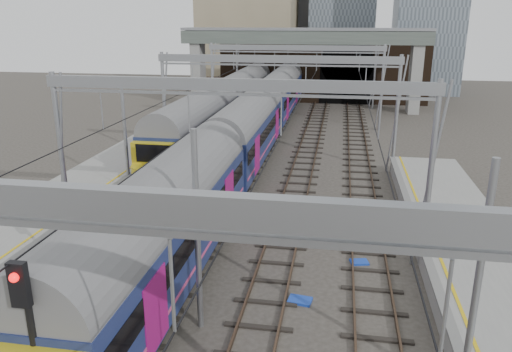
% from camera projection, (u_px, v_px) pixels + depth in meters
% --- Properties ---
extents(tracks, '(14.40, 80.00, 0.22)m').
position_uv_depth(tracks, '(260.00, 199.00, 29.57)').
color(tracks, '#4C3828').
rests_on(tracks, ground).
extents(overhead_line, '(16.80, 80.00, 8.00)m').
position_uv_depth(overhead_line, '(276.00, 75.00, 33.70)').
color(overhead_line, gray).
rests_on(overhead_line, ground).
extents(retaining_wall, '(28.00, 2.75, 9.00)m').
position_uv_depth(retaining_wall, '(318.00, 68.00, 62.78)').
color(retaining_wall, black).
rests_on(retaining_wall, ground).
extents(overbridge, '(28.00, 3.00, 9.25)m').
position_uv_depth(overbridge, '(304.00, 46.00, 56.54)').
color(overbridge, gray).
rests_on(overbridge, ground).
extents(train_main, '(3.04, 70.19, 5.15)m').
position_uv_depth(train_main, '(266.00, 110.00, 43.54)').
color(train_main, black).
rests_on(train_main, ground).
extents(train_second, '(2.96, 51.27, 5.03)m').
position_uv_depth(train_second, '(241.00, 94.00, 52.81)').
color(train_second, black).
rests_on(train_second, ground).
extents(signal_near_left, '(0.36, 0.45, 4.47)m').
position_uv_depth(signal_near_left, '(59.00, 229.00, 18.25)').
color(signal_near_left, black).
rests_on(signal_near_left, ground).
extents(signal_near_centre, '(0.39, 0.49, 5.54)m').
position_uv_depth(signal_near_centre, '(33.00, 348.00, 10.76)').
color(signal_near_centre, black).
rests_on(signal_near_centre, ground).
extents(equip_cover_b, '(0.95, 0.73, 0.10)m').
position_uv_depth(equip_cover_b, '(300.00, 300.00, 18.84)').
color(equip_cover_b, '#183EBA').
rests_on(equip_cover_b, ground).
extents(equip_cover_c, '(0.87, 0.71, 0.09)m').
position_uv_depth(equip_cover_c, '(359.00, 262.00, 21.82)').
color(equip_cover_c, '#183EBA').
rests_on(equip_cover_c, ground).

